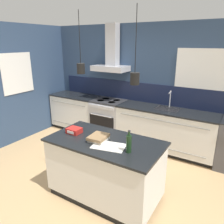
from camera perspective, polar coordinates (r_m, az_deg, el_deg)
ground_plane at (r=3.83m, az=-5.29°, el=-17.50°), size 16.00×16.00×0.00m
wall_back at (r=4.96m, az=7.90°, el=7.75°), size 5.60×2.31×2.60m
wall_left at (r=5.45m, az=-22.18°, el=6.99°), size 0.08×3.80×2.60m
counter_run_left at (r=5.81m, az=-9.23°, el=0.10°), size 1.27×0.64×0.91m
counter_run_sink at (r=4.69m, az=13.66°, el=-4.57°), size 2.04×0.64×1.27m
oven_range at (r=5.23m, az=-0.88°, el=-1.74°), size 0.75×0.66×0.91m
kitchen_island at (r=3.27m, az=-1.82°, el=-14.60°), size 1.60×0.86×0.91m
bottle_on_island at (r=2.70m, az=4.42°, el=-8.17°), size 0.07×0.07×0.29m
book_stack at (r=3.04m, az=-3.53°, el=-6.76°), size 0.25×0.30×0.08m
red_supply_box at (r=3.32m, az=-9.86°, el=-4.78°), size 0.20×0.17×0.08m
paper_pile at (r=2.89m, az=-0.88°, el=-8.90°), size 0.48×0.35×0.01m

